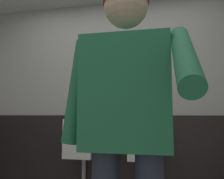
{
  "coord_description": "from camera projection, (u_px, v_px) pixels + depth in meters",
  "views": [
    {
      "loc": [
        0.58,
        -1.41,
        1.06
      ],
      "look_at": [
        0.2,
        0.38,
        1.25
      ],
      "focal_mm": 37.73,
      "sensor_mm": 36.0,
      "label": 1
    }
  ],
  "objects": [
    {
      "name": "wainscot_band_back",
      "position": [
        114.0,
        158.0,
        2.89
      ],
      "size": [
        3.73,
        0.03,
        1.04
      ],
      "primitive_type": "cube",
      "color": "black",
      "rests_on": "ground_plane"
    },
    {
      "name": "urinal_left",
      "position": [
        82.0,
        137.0,
        2.85
      ],
      "size": [
        0.4,
        0.34,
        1.24
      ],
      "color": "white",
      "rests_on": "ground_plane"
    },
    {
      "name": "urinal_middle",
      "position": [
        144.0,
        139.0,
        2.69
      ],
      "size": [
        0.4,
        0.34,
        1.24
      ],
      "color": "white",
      "rests_on": "ground_plane"
    },
    {
      "name": "wall_back",
      "position": [
        116.0,
        98.0,
        3.04
      ],
      "size": [
        4.33,
        0.12,
        2.53
      ],
      "primitive_type": "cube",
      "color": "#B2B2AD",
      "rests_on": "ground_plane"
    },
    {
      "name": "privacy_divider_panel",
      "position": [
        111.0,
        123.0,
        2.72
      ],
      "size": [
        0.04,
        0.4,
        0.9
      ],
      "primitive_type": "cube",
      "color": "#4C4C51"
    },
    {
      "name": "person",
      "position": [
        126.0,
        117.0,
        1.19
      ],
      "size": [
        0.66,
        0.6,
        1.75
      ],
      "color": "#2D3342",
      "rests_on": "ground_plane"
    }
  ]
}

